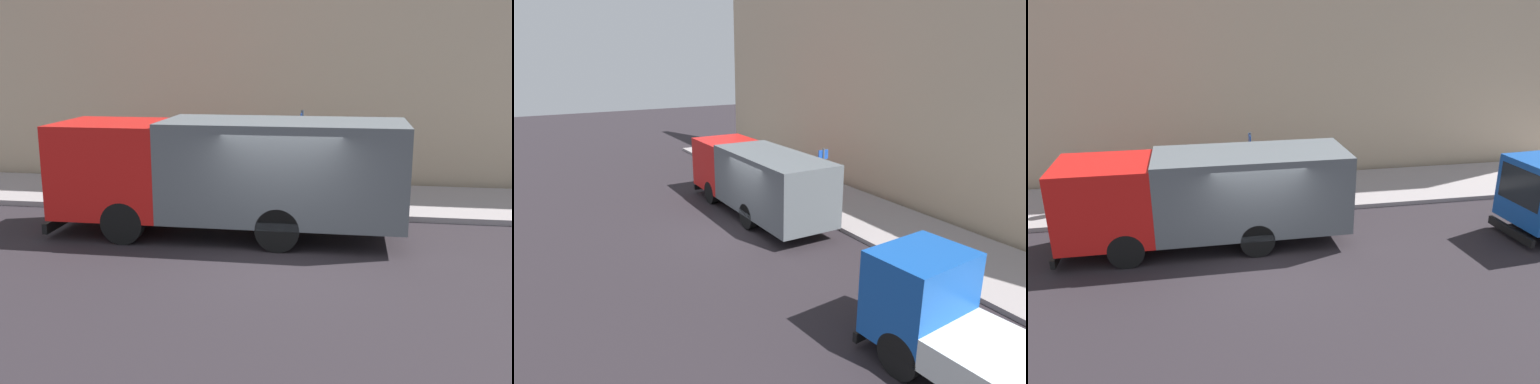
# 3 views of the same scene
# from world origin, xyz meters

# --- Properties ---
(ground) EXTENTS (80.00, 80.00, 0.00)m
(ground) POSITION_xyz_m (0.00, 0.00, 0.00)
(ground) COLOR #282227
(sidewalk) EXTENTS (3.75, 30.00, 0.15)m
(sidewalk) POSITION_xyz_m (4.87, 0.00, 0.08)
(sidewalk) COLOR gray
(sidewalk) RESTS_ON ground
(building_facade) EXTENTS (0.50, 30.00, 10.91)m
(building_facade) POSITION_xyz_m (7.25, 0.00, 5.46)
(building_facade) COLOR #C2AA8B
(building_facade) RESTS_ON ground
(large_utility_truck) EXTENTS (2.32, 8.03, 2.68)m
(large_utility_truck) POSITION_xyz_m (1.26, 1.33, 1.53)
(large_utility_truck) COLOR red
(large_utility_truck) RESTS_ON ground
(pedestrian_walking) EXTENTS (0.41, 0.41, 1.57)m
(pedestrian_walking) POSITION_xyz_m (4.52, 3.14, 0.97)
(pedestrian_walking) COLOR #4C3D5B
(pedestrian_walking) RESTS_ON sidewalk
(pedestrian_standing) EXTENTS (0.51, 0.51, 1.56)m
(pedestrian_standing) POSITION_xyz_m (4.16, 5.72, 0.97)
(pedestrian_standing) COLOR #4D3049
(pedestrian_standing) RESTS_ON sidewalk
(traffic_cone_orange) EXTENTS (0.44, 0.44, 0.63)m
(traffic_cone_orange) POSITION_xyz_m (3.39, 4.29, 0.46)
(traffic_cone_orange) COLOR orange
(traffic_cone_orange) RESTS_ON sidewalk
(street_sign_post) EXTENTS (0.44, 0.08, 2.58)m
(street_sign_post) POSITION_xyz_m (3.39, -0.17, 1.67)
(street_sign_post) COLOR #4C5156
(street_sign_post) RESTS_ON sidewalk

